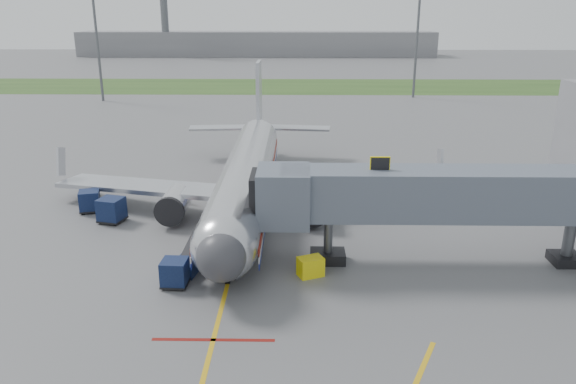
{
  "coord_description": "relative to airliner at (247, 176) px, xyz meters",
  "views": [
    {
      "loc": [
        4.04,
        -27.58,
        15.3
      ],
      "look_at": [
        3.4,
        9.41,
        3.2
      ],
      "focal_mm": 35.0,
      "sensor_mm": 36.0,
      "label": 1
    }
  ],
  "objects": [
    {
      "name": "ground",
      "position": [
        -0.0,
        -15.25,
        -2.65
      ],
      "size": [
        400.0,
        400.0,
        0.0
      ],
      "primitive_type": "plane",
      "color": "#565659",
      "rests_on": "ground"
    },
    {
      "name": "grass_strip",
      "position": [
        -0.0,
        74.75,
        -2.64
      ],
      "size": [
        300.0,
        25.0,
        0.01
      ],
      "primitive_type": "cube",
      "color": "#2D4C1E",
      "rests_on": "ground"
    },
    {
      "name": "apron_markings",
      "position": [
        -0.0,
        -22.65,
        -2.64
      ],
      "size": [
        21.52,
        50.0,
        0.01
      ],
      "color": "gold",
      "rests_on": "ground"
    },
    {
      "name": "airliner",
      "position": [
        0.0,
        0.0,
        0.0
      ],
      "size": [
        32.1,
        35.67,
        10.25
      ],
      "color": "silver",
      "rests_on": "ground"
    },
    {
      "name": "jet_bridge",
      "position": [
        12.86,
        -10.25,
        1.82
      ],
      "size": [
        25.3,
        4.0,
        6.9
      ],
      "color": "slate",
      "rests_on": "ground"
    },
    {
      "name": "light_mast_left",
      "position": [
        -30.0,
        54.75,
        8.13
      ],
      "size": [
        2.0,
        0.44,
        20.4
      ],
      "color": "#595B60",
      "rests_on": "ground"
    },
    {
      "name": "light_mast_right",
      "position": [
        25.0,
        59.75,
        8.13
      ],
      "size": [
        2.0,
        0.44,
        20.4
      ],
      "color": "#595B60",
      "rests_on": "ground"
    },
    {
      "name": "distant_terminal",
      "position": [
        -10.0,
        154.75,
        1.35
      ],
      "size": [
        120.0,
        14.0,
        8.0
      ],
      "primitive_type": "cube",
      "color": "slate",
      "rests_on": "ground"
    },
    {
      "name": "control_tower",
      "position": [
        -40.0,
        149.75,
        14.68
      ],
      "size": [
        4.0,
        4.0,
        30.0
      ],
      "color": "#595B60",
      "rests_on": "ground"
    },
    {
      "name": "baggage_cart_a",
      "position": [
        -3.0,
        -13.68,
        -1.83
      ],
      "size": [
        1.55,
        1.55,
        1.6
      ],
      "color": "#0C1536",
      "rests_on": "ground"
    },
    {
      "name": "baggage_cart_b",
      "position": [
        -12.35,
        -1.28,
        -1.78
      ],
      "size": [
        1.94,
        1.94,
        1.7
      ],
      "color": "#0C1536",
      "rests_on": "ground"
    },
    {
      "name": "baggage_cart_c",
      "position": [
        -9.9,
        -3.52,
        -1.7
      ],
      "size": [
        2.09,
        2.09,
        1.86
      ],
      "color": "#0C1536",
      "rests_on": "ground"
    },
    {
      "name": "belt_loader",
      "position": [
        -2.52,
        -11.21,
        -2.15
      ],
      "size": [
        1.9,
        4.18,
        1.98
      ],
      "color": "#0C1536",
      "rests_on": "ground"
    },
    {
      "name": "ground_power_cart",
      "position": [
        4.86,
        -12.25,
        -2.07
      ],
      "size": [
        1.74,
        1.49,
        1.18
      ],
      "color": "yellow",
      "rests_on": "ground"
    },
    {
      "name": "ramp_worker",
      "position": [
        -5.6,
        1.04,
        -1.76
      ],
      "size": [
        0.77,
        0.72,
        1.77
      ],
      "primitive_type": "imported",
      "rotation": [
        0.0,
        0.0,
        0.62
      ],
      "color": "#C8ED1B",
      "rests_on": "ground"
    }
  ]
}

